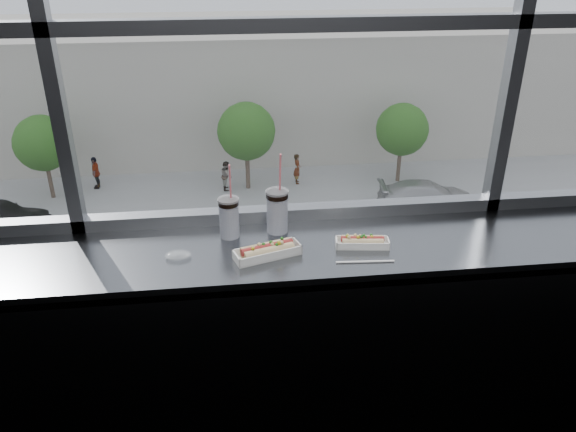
{
  "coord_description": "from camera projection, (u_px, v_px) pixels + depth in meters",
  "views": [
    {
      "loc": [
        -0.32,
        -0.92,
        2.33
      ],
      "look_at": [
        -0.06,
        1.23,
        1.25
      ],
      "focal_mm": 35.0,
      "sensor_mm": 36.0,
      "label": 1
    }
  ],
  "objects": [
    {
      "name": "car_far_c",
      "position": [
        427.0,
        191.0,
        30.09
      ],
      "size": [
        3.11,
        6.28,
        2.02
      ],
      "primitive_type": "imported",
      "rotation": [
        0.0,
        0.0,
        1.47
      ],
      "color": "#B3B3B3",
      "rests_on": "street_asphalt"
    },
    {
      "name": "tree_right",
      "position": [
        402.0,
        130.0,
        32.63
      ],
      "size": [
        3.07,
        3.07,
        4.8
      ],
      "color": "#47382B",
      "rests_on": "far_sidewalk"
    },
    {
      "name": "street_asphalt",
      "position": [
        237.0,
        258.0,
        25.88
      ],
      "size": [
        80.0,
        10.0,
        0.06
      ],
      "primitive_type": "cube",
      "color": "black",
      "rests_on": "plaza_ground"
    },
    {
      "name": "far_building",
      "position": [
        225.0,
        82.0,
        40.1
      ],
      "size": [
        50.0,
        14.0,
        8.0
      ],
      "primitive_type": "cube",
      "color": "#AEA89B",
      "rests_on": "plaza_ground"
    },
    {
      "name": "tree_center",
      "position": [
        246.0,
        131.0,
        31.55
      ],
      "size": [
        3.3,
        3.3,
        5.16
      ],
      "color": "#47382B",
      "rests_on": "far_sidewalk"
    },
    {
      "name": "wall_back_lower",
      "position": [
        293.0,
        310.0,
        2.97
      ],
      "size": [
        6.0,
        0.0,
        6.0
      ],
      "primitive_type": "plane",
      "rotation": [
        1.57,
        0.0,
        0.0
      ],
      "color": "black",
      "rests_on": "ground"
    },
    {
      "name": "car_near_e",
      "position": [
        560.0,
        265.0,
        23.27
      ],
      "size": [
        3.21,
        6.56,
        2.12
      ],
      "primitive_type": "imported",
      "rotation": [
        0.0,
        0.0,
        1.48
      ],
      "color": "navy",
      "rests_on": "street_asphalt"
    },
    {
      "name": "plaza_ground",
      "position": [
        226.0,
        115.0,
        46.77
      ],
      "size": [
        120.0,
        120.0,
        0.0
      ],
      "primitive_type": "plane",
      "color": "#959595",
      "rests_on": "ground"
    },
    {
      "name": "car_near_c",
      "position": [
        195.0,
        287.0,
        21.62
      ],
      "size": [
        3.12,
        6.99,
        2.3
      ],
      "primitive_type": "imported",
      "rotation": [
        0.0,
        0.0,
        1.61
      ],
      "color": "maroon",
      "rests_on": "street_asphalt"
    },
    {
      "name": "far_sidewalk",
      "position": [
        231.0,
        189.0,
        32.99
      ],
      "size": [
        80.0,
        6.0,
        0.04
      ],
      "primitive_type": "cube",
      "color": "#959595",
      "rests_on": "plaza_ground"
    },
    {
      "name": "wrapper",
      "position": [
        178.0,
        255.0,
        2.38
      ],
      "size": [
        0.11,
        0.08,
        0.03
      ],
      "primitive_type": "ellipsoid",
      "color": "silver",
      "rests_on": "counter"
    },
    {
      "name": "tree_left",
      "position": [
        43.0,
        143.0,
        30.46
      ],
      "size": [
        3.08,
        3.08,
        4.81
      ],
      "color": "#47382B",
      "rests_on": "far_sidewalk"
    },
    {
      "name": "hotdog_tray_right",
      "position": [
        362.0,
        242.0,
        2.47
      ],
      "size": [
        0.24,
        0.11,
        0.06
      ],
      "rotation": [
        0.0,
        0.0,
        -0.13
      ],
      "color": "white",
      "rests_on": "counter"
    },
    {
      "name": "hotdog_tray_left",
      "position": [
        267.0,
        251.0,
        2.39
      ],
      "size": [
        0.3,
        0.17,
        0.07
      ],
      "rotation": [
        0.0,
        0.0,
        0.3
      ],
      "color": "white",
      "rests_on": "counter"
    },
    {
      "name": "pedestrian_c",
      "position": [
        297.0,
        166.0,
        33.25
      ],
      "size": [
        0.73,
        0.98,
        2.2
      ],
      "primitive_type": "imported",
      "rotation": [
        0.0,
        0.0,
        1.57
      ],
      "color": "#66605B",
      "rests_on": "far_sidewalk"
    },
    {
      "name": "soda_cup_left",
      "position": [
        229.0,
        216.0,
        2.52
      ],
      "size": [
        0.1,
        0.1,
        0.36
      ],
      "color": "white",
      "rests_on": "counter"
    },
    {
      "name": "car_near_b",
      "position": [
        11.0,
        300.0,
        20.91
      ],
      "size": [
        2.83,
        6.66,
        2.21
      ],
      "primitive_type": "imported",
      "rotation": [
        0.0,
        0.0,
        1.58
      ],
      "color": "black",
      "rests_on": "street_asphalt"
    },
    {
      "name": "pedestrian_a",
      "position": [
        95.0,
        169.0,
        32.58
      ],
      "size": [
        0.77,
        1.03,
        2.31
      ],
      "primitive_type": "imported",
      "rotation": [
        0.0,
        0.0,
        4.71
      ],
      "color": "#66605B",
      "rests_on": "far_sidewalk"
    },
    {
      "name": "pedestrian_b",
      "position": [
        227.0,
        173.0,
        32.46
      ],
      "size": [
        0.69,
        0.92,
        2.07
      ],
      "primitive_type": "imported",
      "rotation": [
        0.0,
        0.0,
        1.57
      ],
      "color": "#66605B",
      "rests_on": "far_sidewalk"
    },
    {
      "name": "soda_cup_right",
      "position": [
        277.0,
        209.0,
        2.56
      ],
      "size": [
        0.11,
        0.11,
        0.39
      ],
      "color": "white",
      "rests_on": "counter"
    },
    {
      "name": "counter",
      "position": [
        301.0,
        251.0,
        2.5
      ],
      "size": [
        6.0,
        0.55,
        0.06
      ],
      "primitive_type": "cube",
      "color": "slate",
      "rests_on": "ground"
    },
    {
      "name": "counter_fascia",
      "position": [
        308.0,
        381.0,
        2.5
      ],
      "size": [
        6.0,
        0.04,
        1.04
      ],
      "primitive_type": "cube",
      "color": "slate",
      "rests_on": "ground"
    },
    {
      "name": "loose_straw",
      "position": [
        365.0,
        262.0,
        2.35
      ],
      "size": [
        0.25,
        0.03,
        0.01
      ],
      "primitive_type": "cylinder",
      "rotation": [
        0.0,
        1.57,
        -0.07
      ],
      "color": "white",
      "rests_on": "counter"
    },
    {
      "name": "car_near_d",
      "position": [
        422.0,
        275.0,
        22.66
      ],
      "size": [
        2.72,
        6.05,
        1.99
      ],
      "primitive_type": "imported",
      "rotation": [
        0.0,
        0.0,
        1.53
      ],
      "color": "#B3B1AC",
      "rests_on": "street_asphalt"
    }
  ]
}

